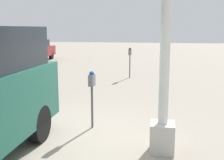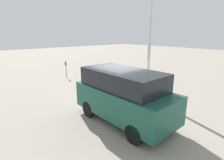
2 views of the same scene
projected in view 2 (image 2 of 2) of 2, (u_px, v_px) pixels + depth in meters
The scene contains 5 objects.
ground_plane at pixel (120, 103), 9.73m from camera, with size 80.00×80.00×0.00m, color gray.
parking_meter_near at pixel (117, 82), 10.34m from camera, with size 0.21×0.12×1.31m.
parking_meter_far at pixel (66, 66), 15.34m from camera, with size 0.21×0.12×1.39m.
lamp_post at pixel (148, 64), 10.31m from camera, with size 0.44×0.44×5.74m.
parked_van at pixel (124, 95), 7.46m from camera, with size 4.55×2.09×2.29m.
Camera 2 is at (6.58, -6.25, 3.76)m, focal length 28.00 mm.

